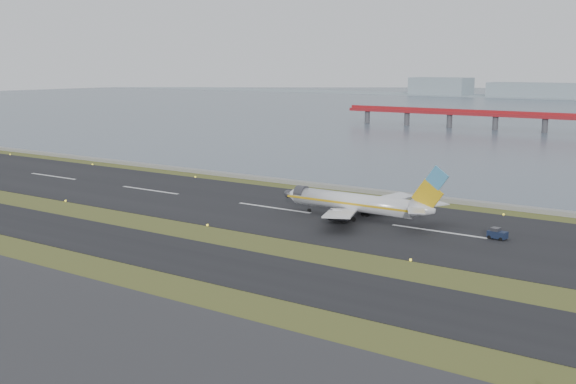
% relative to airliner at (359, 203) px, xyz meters
% --- Properties ---
extents(ground, '(1000.00, 1000.00, 0.00)m').
position_rel_airliner_xyz_m(ground, '(-21.41, -31.03, -3.46)').
color(ground, '#354619').
rests_on(ground, ground).
extents(taxiway_strip, '(1000.00, 18.00, 0.10)m').
position_rel_airliner_xyz_m(taxiway_strip, '(-21.41, -43.03, -3.41)').
color(taxiway_strip, black).
rests_on(taxiway_strip, ground).
extents(runway_strip, '(1000.00, 45.00, 0.10)m').
position_rel_airliner_xyz_m(runway_strip, '(-21.41, -1.03, -3.41)').
color(runway_strip, black).
rests_on(runway_strip, ground).
extents(seawall, '(1000.00, 2.50, 1.00)m').
position_rel_airliner_xyz_m(seawall, '(-21.41, 28.97, -2.96)').
color(seawall, gray).
rests_on(seawall, ground).
extents(airliner, '(38.52, 32.89, 12.80)m').
position_rel_airliner_xyz_m(airliner, '(0.00, 0.00, 0.00)').
color(airliner, white).
rests_on(airliner, ground).
extents(pushback_tug, '(3.68, 2.48, 2.20)m').
position_rel_airliner_xyz_m(pushback_tug, '(29.97, -0.45, -2.39)').
color(pushback_tug, '#141F39').
rests_on(pushback_tug, ground).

